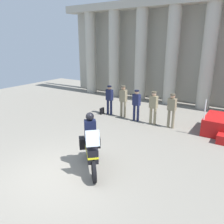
% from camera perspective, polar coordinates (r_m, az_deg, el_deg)
% --- Properties ---
extents(ground_plane, '(28.00, 28.00, 0.00)m').
position_cam_1_polar(ground_plane, '(7.52, -13.64, -15.15)').
color(ground_plane, gray).
extents(colonnade_backdrop, '(17.00, 1.66, 6.80)m').
position_cam_1_polar(colonnade_backdrop, '(15.69, 15.66, 15.43)').
color(colonnade_backdrop, '#A49F91').
rests_on(colonnade_backdrop, ground_plane).
extents(officer_in_row_0, '(0.40, 0.26, 1.66)m').
position_cam_1_polar(officer_in_row_0, '(12.61, -0.65, 3.62)').
color(officer_in_row_0, '#141938').
rests_on(officer_in_row_0, ground_plane).
extents(officer_in_row_1, '(0.40, 0.26, 1.75)m').
position_cam_1_polar(officer_in_row_1, '(12.13, 2.86, 3.32)').
color(officer_in_row_1, '#7A7056').
rests_on(officer_in_row_1, ground_plane).
extents(officer_in_row_2, '(0.40, 0.26, 1.64)m').
position_cam_1_polar(officer_in_row_2, '(11.64, 6.18, 2.29)').
color(officer_in_row_2, '#191E42').
rests_on(officer_in_row_2, ground_plane).
extents(officer_in_row_3, '(0.40, 0.26, 1.68)m').
position_cam_1_polar(officer_in_row_3, '(11.24, 10.43, 1.67)').
color(officer_in_row_3, '#847A5B').
rests_on(officer_in_row_3, ground_plane).
extents(officer_in_row_4, '(0.40, 0.26, 1.67)m').
position_cam_1_polar(officer_in_row_4, '(10.96, 14.88, 0.96)').
color(officer_in_row_4, '#7A7056').
rests_on(officer_in_row_4, ground_plane).
extents(motorcycle_with_rider, '(1.53, 1.59, 1.90)m').
position_cam_1_polar(motorcycle_with_rider, '(7.34, -5.38, -8.46)').
color(motorcycle_with_rider, black).
rests_on(motorcycle_with_rider, ground_plane).
extents(briefcase_on_ground, '(0.10, 0.32, 0.36)m').
position_cam_1_polar(briefcase_on_ground, '(12.91, -2.56, 0.26)').
color(briefcase_on_ground, black).
rests_on(briefcase_on_ground, ground_plane).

